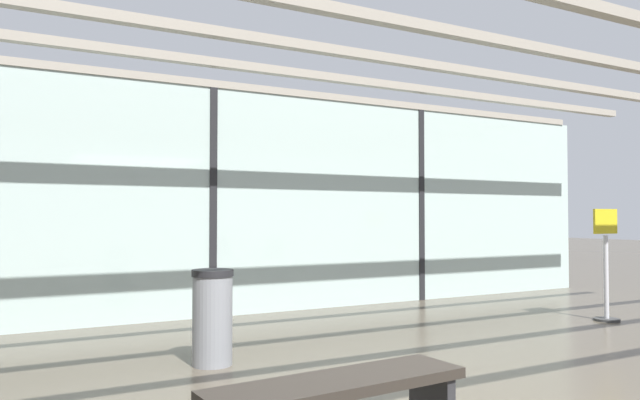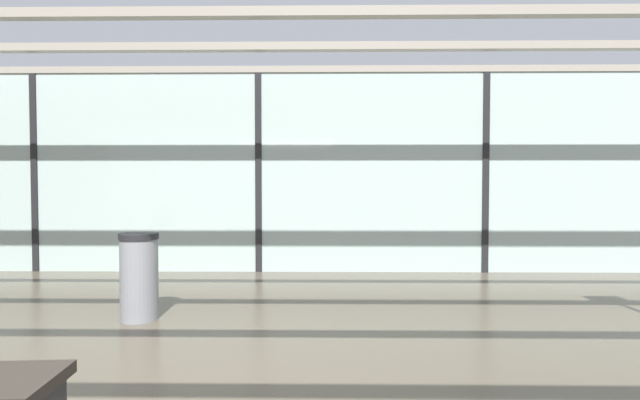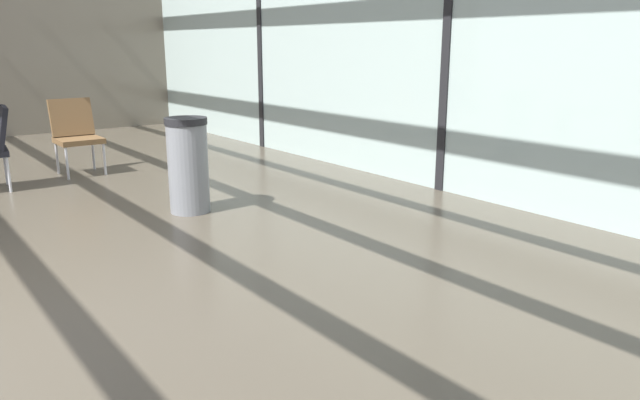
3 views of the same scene
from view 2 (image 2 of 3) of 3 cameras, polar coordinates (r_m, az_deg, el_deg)
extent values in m
cube|color=#A3B7B2|center=(6.86, -7.99, 3.53)|extent=(14.00, 0.08, 3.08)
cube|color=black|center=(8.16, -33.10, 2.98)|extent=(0.10, 0.12, 3.08)
cube|color=black|center=(6.86, -7.99, 3.53)|extent=(0.10, 0.12, 3.08)
cube|color=black|center=(7.22, 20.71, 3.35)|extent=(0.10, 0.12, 3.08)
cube|color=gray|center=(5.04, -12.18, 22.77)|extent=(13.72, 0.12, 0.10)
cube|color=gray|center=(6.05, -9.72, 19.09)|extent=(13.72, 0.12, 0.10)
cube|color=gray|center=(7.10, -8.04, 16.47)|extent=(13.72, 0.12, 0.10)
ellipsoid|color=silver|center=(12.15, 4.01, 5.67)|extent=(10.84, 4.33, 4.33)
sphere|color=gray|center=(12.87, -18.86, 5.36)|extent=(2.38, 2.38, 2.38)
sphere|color=black|center=(10.43, -12.08, 8.10)|extent=(0.28, 0.28, 0.28)
sphere|color=black|center=(10.27, -7.13, 8.23)|extent=(0.28, 0.28, 0.28)
sphere|color=black|center=(10.18, -2.05, 8.29)|extent=(0.28, 0.28, 0.28)
sphere|color=black|center=(10.18, 3.07, 8.30)|extent=(0.28, 0.28, 0.28)
sphere|color=black|center=(10.26, 8.15, 8.23)|extent=(0.28, 0.28, 0.28)
sphere|color=black|center=(10.41, 13.12, 8.11)|extent=(0.28, 0.28, 0.28)
sphere|color=black|center=(10.64, 17.91, 7.93)|extent=(0.28, 0.28, 0.28)
cylinder|color=slate|center=(4.76, -22.55, -9.54)|extent=(0.36, 0.36, 0.80)
cylinder|color=black|center=(4.69, -22.60, -4.38)|extent=(0.38, 0.38, 0.06)
camera|label=1|loc=(3.70, -103.90, -0.02)|focal=33.42mm
camera|label=3|loc=(3.69, 57.65, 3.60)|focal=33.68mm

